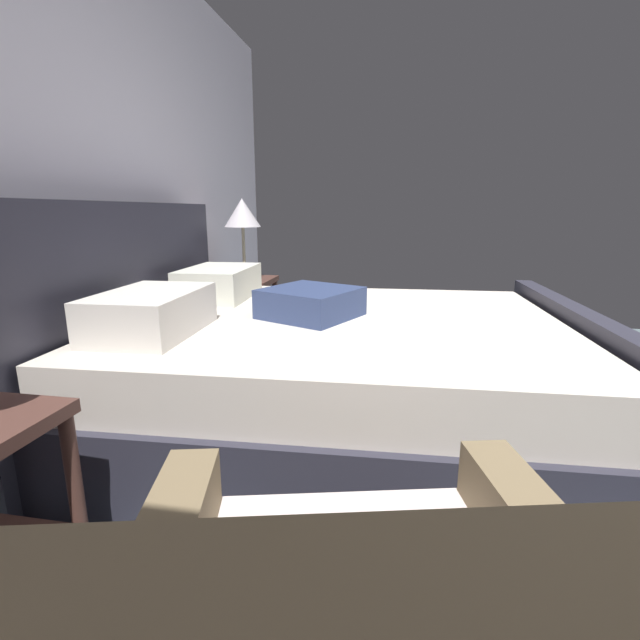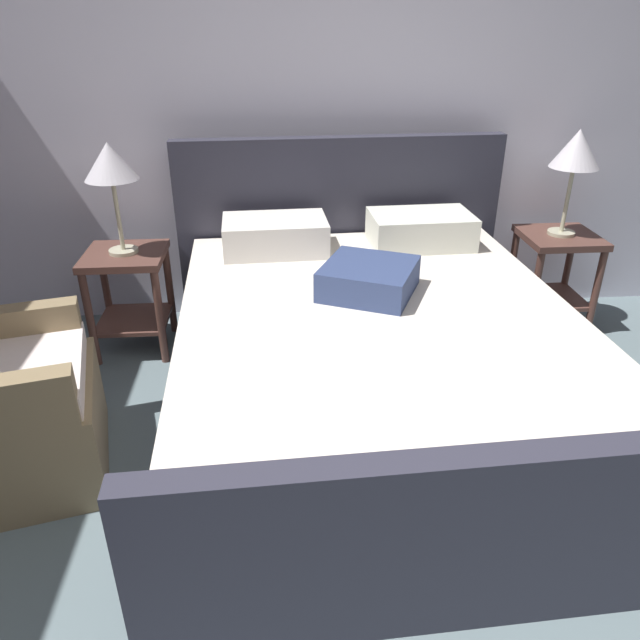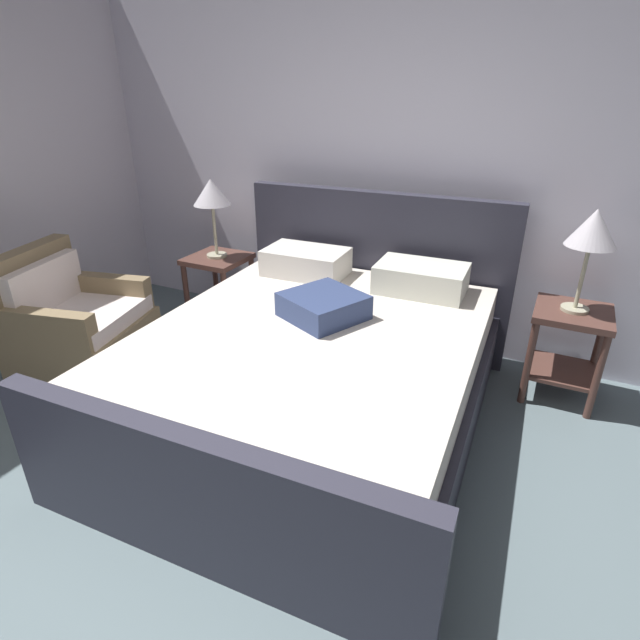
# 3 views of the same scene
# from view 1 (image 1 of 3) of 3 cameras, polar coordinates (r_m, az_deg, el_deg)

# --- Properties ---
(wall_back) EXTENTS (5.25, 0.12, 2.69)m
(wall_back) POSITION_cam_1_polar(r_m,az_deg,el_deg) (2.76, -27.29, 16.60)
(wall_back) COLOR silver
(wall_back) RESTS_ON ground
(bed) EXTENTS (2.03, 2.38, 1.17)m
(bed) POSITION_cam_1_polar(r_m,az_deg,el_deg) (2.31, 1.33, -6.31)
(bed) COLOR #2E2D3A
(bed) RESTS_ON ground
(nightstand_right) EXTENTS (0.44, 0.44, 0.60)m
(nightstand_right) POSITION_cam_1_polar(r_m,az_deg,el_deg) (3.72, -9.25, 2.15)
(nightstand_right) COLOR brown
(nightstand_right) RESTS_ON ground
(table_lamp_right) EXTENTS (0.28, 0.28, 0.62)m
(table_lamp_right) POSITION_cam_1_polar(r_m,az_deg,el_deg) (3.65, -9.67, 12.79)
(table_lamp_right) COLOR #B7B293
(table_lamp_right) RESTS_ON nightstand_right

